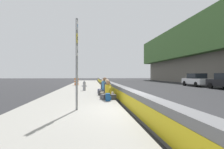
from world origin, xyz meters
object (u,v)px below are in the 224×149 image
fire_hydrant (84,85)px  backpack (108,97)px  seated_person_far (103,88)px  construction_barrel (76,82)px  seated_person_middle (107,91)px  route_sign_post (77,57)px  seated_person_foreground (108,93)px  parked_car_fourth (196,80)px  seated_person_rear (105,89)px

fire_hydrant → backpack: bearing=-167.7°
seated_person_far → construction_barrel: size_ratio=1.12×
seated_person_middle → route_sign_post: bearing=159.6°
seated_person_foreground → parked_car_fourth: parked_car_fourth is taller
seated_person_middle → parked_car_fourth: size_ratio=0.25×
seated_person_far → backpack: bearing=179.5°
route_sign_post → seated_person_middle: bearing=-20.4°
route_sign_post → seated_person_far: route_sign_post is taller
seated_person_middle → seated_person_rear: bearing=1.7°
fire_hydrant → backpack: fire_hydrant is taller
backpack → seated_person_middle: bearing=-3.3°
route_sign_post → parked_car_fourth: (15.87, -14.41, -1.37)m
seated_person_rear → seated_person_far: 1.47m
route_sign_post → parked_car_fourth: route_sign_post is taller
seated_person_foreground → backpack: seated_person_foreground is taller
fire_hydrant → seated_person_rear: 4.00m
route_sign_post → backpack: 3.35m
seated_person_middle → construction_barrel: (13.86, 2.96, 0.13)m
fire_hydrant → parked_car_fourth: parked_car_fourth is taller
fire_hydrant → seated_person_foreground: bearing=-165.6°
route_sign_post → parked_car_fourth: 21.48m
fire_hydrant → construction_barrel: bearing=8.8°
seated_person_foreground → seated_person_middle: seated_person_middle is taller
fire_hydrant → seated_person_middle: 5.26m
fire_hydrant → construction_barrel: size_ratio=0.93×
seated_person_rear → fire_hydrant: bearing=22.8°
route_sign_post → seated_person_foreground: size_ratio=3.42×
backpack → construction_barrel: size_ratio=0.42×
seated_person_foreground → backpack: 0.72m
fire_hydrant → seated_person_foreground: seated_person_foreground is taller
seated_person_far → parked_car_fourth: (8.93, -12.93, 0.39)m
fire_hydrant → parked_car_fourth: (6.72, -14.46, 0.27)m
seated_person_middle → construction_barrel: size_ratio=1.18×
seated_person_foreground → construction_barrel: seated_person_foreground is taller
seated_person_foreground → construction_barrel: bearing=11.1°
backpack → parked_car_fourth: bearing=-43.8°
seated_person_foreground → seated_person_far: (3.88, 0.04, 0.00)m
fire_hydrant → parked_car_fourth: 15.94m
construction_barrel → seated_person_middle: bearing=-168.0°
seated_person_middle → seated_person_far: bearing=1.3°
route_sign_post → seated_person_foreground: bearing=-26.3°
fire_hydrant → seated_person_foreground: 6.29m
route_sign_post → seated_person_far: bearing=-12.0°
seated_person_middle → seated_person_far: 2.80m
seated_person_far → seated_person_middle: bearing=-178.7°
seated_person_far → backpack: (-4.58, 0.04, -0.14)m
seated_person_middle → seated_person_rear: 1.33m
fire_hydrant → seated_person_rear: seated_person_rear is taller
seated_person_rear → seated_person_middle: bearing=-178.3°
construction_barrel → seated_person_foreground: bearing=-168.9°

